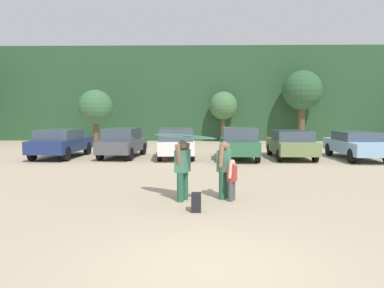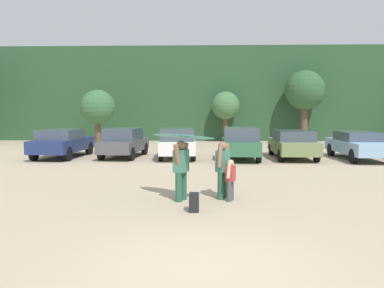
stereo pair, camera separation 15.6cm
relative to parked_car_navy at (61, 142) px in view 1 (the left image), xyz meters
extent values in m
plane|color=tan|center=(7.49, -14.50, -0.80)|extent=(120.00, 120.00, 0.00)
cube|color=#284C2D|center=(7.49, 17.72, 3.03)|extent=(108.00, 12.00, 7.67)
cylinder|color=brown|center=(-0.36, 8.32, 0.02)|extent=(0.42, 0.42, 1.65)
sphere|color=#38663D|center=(-0.36, 8.32, 1.92)|extent=(2.53, 2.53, 2.53)
cylinder|color=brown|center=(9.09, 10.78, 0.16)|extent=(0.37, 0.37, 1.92)
sphere|color=#427042|center=(9.09, 10.78, 2.05)|extent=(2.20, 2.20, 2.20)
cylinder|color=brown|center=(15.11, 10.29, 0.56)|extent=(0.50, 0.50, 2.72)
sphere|color=#2D5633|center=(15.11, 10.29, 3.22)|extent=(3.04, 3.04, 3.04)
cube|color=navy|center=(0.00, 0.06, -0.13)|extent=(2.23, 4.56, 0.63)
cube|color=#3F4C5B|center=(-0.01, -0.18, 0.44)|extent=(1.93, 2.42, 0.50)
cylinder|color=black|center=(-0.77, 1.58, -0.44)|extent=(0.27, 0.73, 0.72)
cylinder|color=black|center=(0.97, 1.47, -0.44)|extent=(0.27, 0.73, 0.72)
cylinder|color=black|center=(-0.96, -1.34, -0.44)|extent=(0.27, 0.73, 0.72)
cylinder|color=black|center=(0.77, -1.46, -0.44)|extent=(0.27, 0.73, 0.72)
cube|color=#4C4F54|center=(3.22, 0.21, -0.17)|extent=(2.09, 4.21, 0.59)
cube|color=#3F4C5B|center=(3.20, 0.09, 0.43)|extent=(1.77, 2.30, 0.62)
cylinder|color=black|center=(2.58, 1.62, -0.47)|extent=(0.28, 0.69, 0.67)
cylinder|color=black|center=(4.11, 1.47, -0.47)|extent=(0.28, 0.69, 0.67)
cylinder|color=black|center=(2.32, -1.06, -0.47)|extent=(0.28, 0.69, 0.67)
cylinder|color=black|center=(3.85, -1.20, -0.47)|extent=(0.28, 0.69, 0.67)
cube|color=white|center=(6.04, 0.11, -0.14)|extent=(2.04, 4.55, 0.67)
cube|color=#3F4C5B|center=(6.10, -0.77, 0.49)|extent=(1.78, 2.60, 0.59)
cylinder|color=black|center=(5.16, 1.52, -0.48)|extent=(0.26, 0.66, 0.64)
cylinder|color=black|center=(6.74, 1.62, -0.48)|extent=(0.26, 0.66, 0.64)
cylinder|color=black|center=(5.34, -1.40, -0.48)|extent=(0.26, 0.66, 0.64)
cylinder|color=black|center=(6.93, -1.30, -0.48)|extent=(0.26, 0.66, 0.64)
cube|color=#2D6642|center=(9.28, -0.47, -0.13)|extent=(1.91, 4.08, 0.65)
cube|color=#3F4C5B|center=(9.26, -1.01, 0.51)|extent=(1.70, 2.01, 0.64)
cylinder|color=black|center=(8.51, 0.89, -0.46)|extent=(0.24, 0.69, 0.68)
cylinder|color=black|center=(10.12, 0.84, -0.46)|extent=(0.24, 0.69, 0.68)
cylinder|color=black|center=(8.43, -1.78, -0.46)|extent=(0.24, 0.69, 0.68)
cylinder|color=black|center=(10.04, -1.82, -0.46)|extent=(0.24, 0.69, 0.68)
cube|color=#6B7F4C|center=(12.03, 0.04, -0.17)|extent=(1.94, 4.47, 0.63)
cube|color=#3F4C5B|center=(12.02, -0.15, 0.40)|extent=(1.77, 2.41, 0.51)
cylinder|color=black|center=(11.18, 1.52, -0.49)|extent=(0.23, 0.63, 0.63)
cylinder|color=black|center=(12.90, 1.50, -0.49)|extent=(0.23, 0.63, 0.63)
cylinder|color=black|center=(11.16, -1.43, -0.49)|extent=(0.23, 0.63, 0.63)
cylinder|color=black|center=(12.87, -1.44, -0.49)|extent=(0.23, 0.63, 0.63)
cube|color=#84ADD1|center=(15.24, -0.35, -0.15)|extent=(1.97, 4.76, 0.61)
cube|color=#3F4C5B|center=(15.24, -0.22, 0.38)|extent=(1.77, 2.40, 0.45)
cylinder|color=black|center=(14.37, 1.19, -0.46)|extent=(0.24, 0.70, 0.69)
cylinder|color=black|center=(16.05, 1.23, -0.46)|extent=(0.24, 0.70, 0.69)
cylinder|color=black|center=(14.43, -1.93, -0.46)|extent=(0.24, 0.70, 0.69)
cylinder|color=black|center=(17.15, 0.82, -0.47)|extent=(0.24, 0.67, 0.66)
cylinder|color=#26593F|center=(6.80, -9.98, -0.40)|extent=(0.19, 0.19, 0.80)
cylinder|color=#26593F|center=(6.91, -9.72, -0.40)|extent=(0.19, 0.19, 0.80)
cube|color=#3F7F66|center=(6.85, -9.85, 0.30)|extent=(0.44, 0.50, 0.61)
sphere|color=#8C664C|center=(6.85, -9.85, 0.74)|extent=(0.25, 0.25, 0.25)
cylinder|color=#8C664C|center=(6.77, -10.06, 0.46)|extent=(0.25, 0.35, 0.66)
cylinder|color=#8C664C|center=(6.94, -9.65, 0.46)|extent=(0.26, 0.38, 0.65)
cylinder|color=#4C4C51|center=(8.17, -9.92, -0.53)|extent=(0.13, 0.13, 0.55)
cylinder|color=#4C4C51|center=(8.25, -9.74, -0.53)|extent=(0.13, 0.13, 0.55)
cube|color=#B23838|center=(8.21, -9.83, -0.04)|extent=(0.30, 0.34, 0.42)
sphere|color=#D8AD8C|center=(8.21, -9.83, 0.25)|extent=(0.17, 0.17, 0.17)
cylinder|color=#D8AD8C|center=(8.15, -9.97, 0.07)|extent=(0.16, 0.22, 0.45)
cylinder|color=#D8AD8C|center=(8.27, -9.69, 0.07)|extent=(0.16, 0.22, 0.45)
cylinder|color=#26593F|center=(7.95, -9.66, -0.41)|extent=(0.18, 0.18, 0.77)
cylinder|color=#26593F|center=(8.06, -9.40, -0.41)|extent=(0.18, 0.18, 0.77)
cube|color=#3F7F66|center=(8.00, -9.53, 0.27)|extent=(0.43, 0.48, 0.59)
sphere|color=#8C664C|center=(8.00, -9.53, 0.69)|extent=(0.25, 0.25, 0.25)
cylinder|color=#8C664C|center=(7.92, -9.73, 0.42)|extent=(0.21, 0.25, 0.64)
cylinder|color=#8C664C|center=(8.09, -9.33, 0.42)|extent=(0.26, 0.38, 0.63)
ellipsoid|color=teal|center=(6.89, -9.80, 0.97)|extent=(2.11, 1.89, 0.19)
cube|color=black|center=(7.24, -11.01, -0.58)|extent=(0.24, 0.34, 0.45)
camera|label=1|loc=(7.36, -20.64, 1.68)|focal=37.28mm
camera|label=2|loc=(7.52, -20.64, 1.68)|focal=37.28mm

